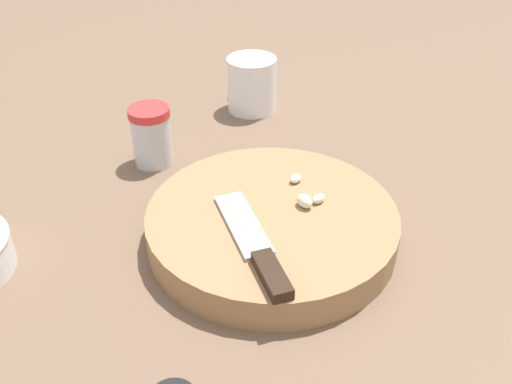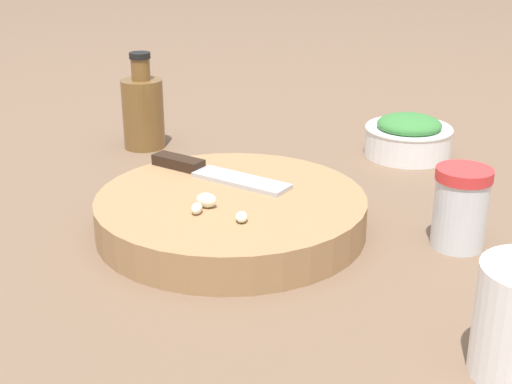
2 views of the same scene
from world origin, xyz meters
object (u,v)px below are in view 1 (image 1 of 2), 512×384
Objects in this scene: chef_knife at (256,247)px; spice_jar at (150,136)px; garlic_cloves at (305,196)px; coffee_mug at (251,84)px; cutting_board at (272,225)px.

chef_knife is 1.98× the size of spice_jar.
chef_knife is at bearing -173.34° from garlic_cloves.
coffee_mug is (0.23, 0.00, 0.00)m from spice_jar.
spice_jar is at bearing 102.44° from chef_knife.
coffee_mug is at bearing 43.27° from cutting_board.
coffee_mug reaches higher than cutting_board.
spice_jar is (0.03, 0.24, 0.02)m from cutting_board.
chef_knife is (-0.07, -0.03, 0.02)m from cutting_board.
chef_knife is 0.11m from garlic_cloves.
chef_knife is 1.59× the size of coffee_mug.
spice_jar is (-0.01, 0.26, -0.00)m from garlic_cloves.
garlic_cloves is 0.26m from spice_jar.
coffee_mug reaches higher than garlic_cloves.
coffee_mug is at bearing 50.23° from garlic_cloves.
chef_knife is 2.86× the size of garlic_cloves.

